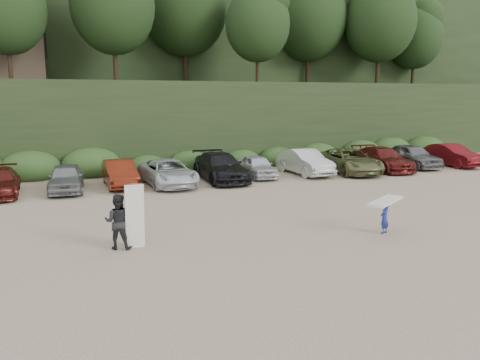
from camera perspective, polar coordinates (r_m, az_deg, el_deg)
name	(u,v)px	position (r m, az deg, el deg)	size (l,w,h in m)	color
ground	(266,225)	(18.39, 3.25, -5.54)	(120.00, 120.00, 0.00)	tan
hillside_backdrop	(125,36)	(52.90, -13.83, 16.67)	(90.00, 41.50, 28.00)	black
parked_cars	(208,169)	(27.57, -3.92, 1.36)	(39.55, 6.09, 1.65)	#9FA0A4
child_surfer	(385,211)	(17.92, 17.25, -3.58)	(2.10, 1.61, 1.26)	navy
adult_surfer	(120,221)	(15.90, -14.47, -4.88)	(1.37, 0.98, 2.18)	black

